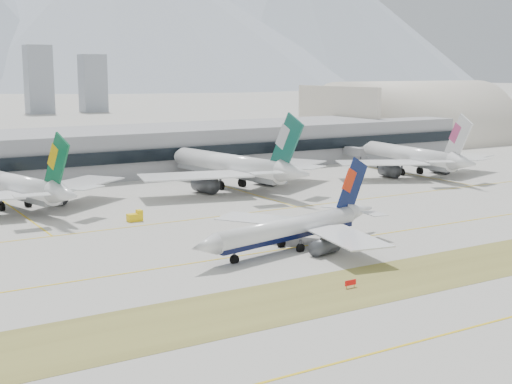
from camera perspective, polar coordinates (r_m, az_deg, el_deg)
ground at (r=152.02m, az=4.55°, el=-3.67°), size 3000.00×3000.00×0.00m
taxiing_airliner at (r=141.76m, az=3.04°, el=-2.93°), size 50.34×43.14×17.06m
widebody_eva at (r=191.21m, az=-18.67°, el=0.36°), size 58.31×58.16×21.43m
widebody_cathay at (r=213.24m, az=-1.80°, el=1.99°), size 67.25×66.42×24.22m
widebody_china_air at (r=246.72m, az=12.47°, el=2.71°), size 62.27×61.23×22.30m
terminal at (r=251.69m, az=-10.90°, el=3.26°), size 280.00×43.10×15.00m
hangar at (r=352.65m, az=12.18°, el=3.82°), size 91.00×60.00×60.00m
hold_sign_left at (r=118.21m, az=7.57°, el=-7.21°), size 2.20×0.15×1.35m
gse_c at (r=211.90m, az=7.71°, el=0.39°), size 3.55×2.00×2.60m
gse_b at (r=170.10m, az=-9.63°, el=-1.97°), size 3.55×2.00×2.60m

